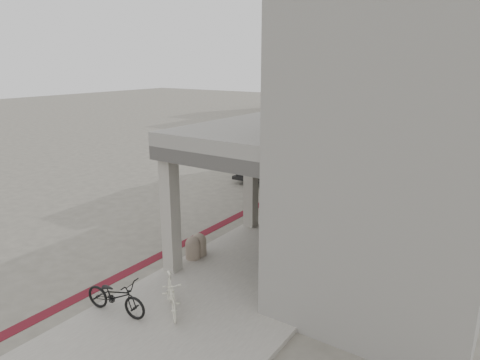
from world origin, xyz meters
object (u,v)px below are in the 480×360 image
Objects in this scene: bench at (288,261)px; bicycle_black at (116,296)px; utility_cabinet at (288,240)px; bicycle_cream at (171,294)px; fedex_truck at (282,143)px.

bicycle_black is at bearing -127.08° from bench.
utility_cabinet is 0.60× the size of bicycle_cream.
fedex_truck is 7.83× the size of utility_cabinet.
utility_cabinet is at bearing 110.09° from bench.
bicycle_black is (3.45, -14.07, -1.01)m from fedex_truck.
bicycle_cream is (4.45, -13.30, -1.00)m from fedex_truck.
bench is 2.14× the size of utility_cabinet.
bench is 3.47m from bicycle_cream.
fedex_truck is 14.52m from bicycle_black.
bicycle_cream is at bearing -75.47° from fedex_truck.
bench is at bearing -64.25° from fedex_truck.
utility_cabinet is at bearing -28.22° from bicycle_black.
fedex_truck is 3.66× the size of bench.
bicycle_black is 1.12× the size of bicycle_cream.
utility_cabinet is at bearing 29.72° from bicycle_cream.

